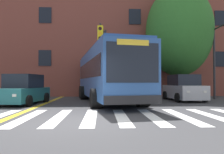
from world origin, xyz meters
TOP-DOWN VIEW (x-y plane):
  - ground_plane at (0.00, 0.00)m, footprint 120.00×120.00m
  - crosswalk at (-0.02, 1.04)m, footprint 13.16×4.21m
  - lane_line_yellow_inner at (-2.44, 15.04)m, footprint 0.12×36.00m
  - lane_line_yellow_outer at (-2.28, 15.04)m, footprint 0.12×36.00m
  - city_bus at (1.36, 7.05)m, footprint 4.30×10.95m
  - car_teal_near_lane at (-3.53, 5.96)m, footprint 2.34×4.16m
  - car_silver_far_lane at (6.70, 7.68)m, footprint 2.07×3.95m
  - car_navy_behind_bus at (0.10, 17.94)m, footprint 2.27×4.59m
  - traffic_light_near_corner at (9.53, 7.63)m, footprint 0.38×3.31m
  - traffic_light_overhead at (1.18, 8.68)m, footprint 0.69×3.98m
  - street_tree_curbside_large at (7.46, 10.57)m, footprint 5.66×6.05m
  - building_facade at (0.08, 16.43)m, footprint 29.99×8.27m

SIDE VIEW (x-z plane):
  - ground_plane at x=0.00m, z-range 0.00..0.00m
  - lane_line_yellow_inner at x=-2.44m, z-range 0.00..0.01m
  - lane_line_yellow_outer at x=-2.28m, z-range 0.00..0.01m
  - crosswalk at x=-0.02m, z-range 0.00..0.01m
  - car_teal_near_lane at x=-3.53m, z-range -0.07..1.67m
  - car_silver_far_lane at x=6.70m, z-range -0.07..1.72m
  - car_navy_behind_bus at x=0.10m, z-range -0.09..1.77m
  - city_bus at x=1.36m, z-range 0.13..3.44m
  - traffic_light_overhead at x=1.18m, z-range 0.92..6.38m
  - traffic_light_near_corner at x=9.53m, z-range 0.95..6.73m
  - street_tree_curbside_large at x=7.46m, z-range 0.86..10.11m
  - building_facade at x=0.08m, z-range 0.01..13.61m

